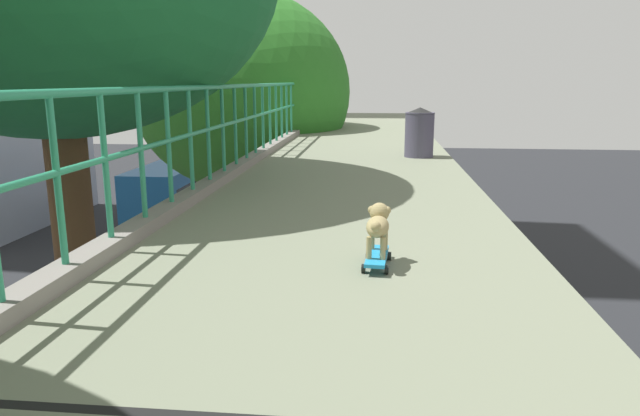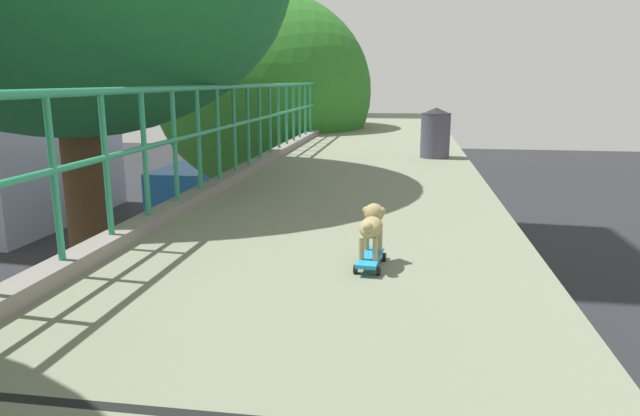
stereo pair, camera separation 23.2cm
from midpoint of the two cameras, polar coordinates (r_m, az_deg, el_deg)
The scene contains 8 objects.
overpass_deck at distance 2.98m, azimuth -2.12°, elevation -16.22°, with size 3.15×38.94×0.44m.
car_red_taxi_fifth at distance 14.64m, azimuth -15.46°, elevation -13.99°, with size 1.94×4.16×1.54m.
car_black_sixth at distance 19.34m, azimuth -20.88°, elevation -7.64°, with size 1.97×4.15×1.49m.
city_bus at distance 29.88m, azimuth -10.29°, elevation 2.26°, with size 2.63×11.12×3.27m.
roadside_tree_far at distance 15.52m, azimuth -5.25°, elevation 11.34°, with size 5.71×5.71×9.44m.
toy_skateboard at distance 3.83m, azimuth 6.80°, elevation -4.99°, with size 0.20×0.47×0.08m.
small_dog at distance 3.81m, azimuth 6.95°, elevation -1.63°, with size 0.17×0.41×0.32m.
litter_bin at distance 9.40m, azimuth 12.15°, elevation 7.41°, with size 0.47×0.47×0.80m.
Camera 2 is at (1.89, -2.55, 7.13)m, focal length 32.06 mm.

